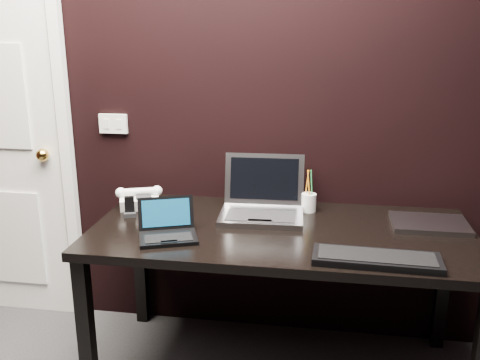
% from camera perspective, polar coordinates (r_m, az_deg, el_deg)
% --- Properties ---
extents(wall_back, '(4.00, 0.00, 4.00)m').
position_cam_1_polar(wall_back, '(2.69, -1.04, 9.48)').
color(wall_back, black).
rests_on(wall_back, ground).
extents(wall_switch, '(0.15, 0.02, 0.10)m').
position_cam_1_polar(wall_switch, '(2.88, -13.37, 5.87)').
color(wall_switch, silver).
rests_on(wall_switch, wall_back).
extents(desk, '(1.70, 0.80, 0.74)m').
position_cam_1_polar(desk, '(2.44, 4.39, -6.92)').
color(desk, black).
rests_on(desk, ground).
extents(netbook, '(0.30, 0.29, 0.15)m').
position_cam_1_polar(netbook, '(2.32, -7.73, -5.36)').
color(netbook, black).
rests_on(netbook, desk).
extents(silver_laptop, '(0.40, 0.37, 0.27)m').
position_cam_1_polar(silver_laptop, '(2.55, 2.38, -2.73)').
color(silver_laptop, '#97979C').
rests_on(silver_laptop, desk).
extents(ext_keyboard, '(0.49, 0.18, 0.03)m').
position_cam_1_polar(ext_keyboard, '(2.14, 14.34, -8.14)').
color(ext_keyboard, black).
rests_on(ext_keyboard, desk).
extents(closed_laptop, '(0.34, 0.24, 0.02)m').
position_cam_1_polar(closed_laptop, '(2.57, 19.54, -4.41)').
color(closed_laptop, '#9F9EA4').
rests_on(closed_laptop, desk).
extents(desk_phone, '(0.24, 0.23, 0.11)m').
position_cam_1_polar(desk_phone, '(2.72, -10.68, -1.94)').
color(desk_phone, silver).
rests_on(desk_phone, desk).
extents(mobile_phone, '(0.06, 0.06, 0.10)m').
position_cam_1_polar(mobile_phone, '(2.60, -11.69, -3.02)').
color(mobile_phone, black).
rests_on(mobile_phone, desk).
extents(pen_cup, '(0.08, 0.08, 0.21)m').
position_cam_1_polar(pen_cup, '(2.62, 7.35, -2.31)').
color(pen_cup, silver).
rests_on(pen_cup, desk).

